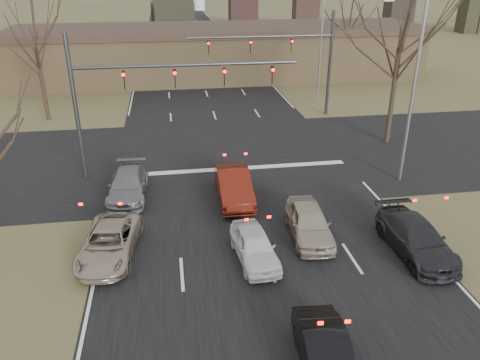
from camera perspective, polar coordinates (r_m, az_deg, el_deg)
The scene contains 18 objects.
ground at distance 16.89m, azimuth 5.80°, elevation -16.24°, with size 360.00×360.00×0.00m, color #4F4F2A.
road_main at distance 73.19m, azimuth -6.21°, elevation 15.96°, with size 14.00×300.00×0.02m, color black.
road_cross at distance 29.63m, azimuth -1.30°, elevation 2.90°, with size 200.00×14.00×0.02m, color black.
building at distance 51.26m, azimuth -2.60°, elevation 15.33°, with size 42.40×10.40×5.30m.
mast_arm_near at distance 26.02m, azimuth -12.50°, elevation 10.91°, with size 12.12×0.24×8.00m.
mast_arm_far at distance 37.09m, azimuth 6.75°, elevation 15.25°, with size 11.12×0.24×8.00m.
streetlight_right_near at distance 26.06m, azimuth 20.17°, elevation 11.19°, with size 2.34×0.25×10.00m.
streetlight_right_far at distance 41.69m, azimuth 9.65°, elevation 16.91°, with size 2.34×0.25×10.00m.
tree_right_near at distance 31.88m, azimuth 19.54°, elevation 19.59°, with size 6.90×6.90×11.50m.
tree_left_far at distance 38.62m, azimuth -24.10°, elevation 17.25°, with size 5.70×5.70×9.50m.
tree_right_far at distance 50.95m, azimuth 13.33°, elevation 19.55°, with size 5.40×5.40×9.00m.
car_silver_suv at distance 20.16m, azimuth -15.68°, elevation -7.36°, with size 2.11×4.58×1.27m, color #A59985.
car_white_sedan at distance 19.22m, azimuth 1.78°, elevation -8.06°, with size 1.50×3.72×1.27m, color silver.
car_black_hatch at distance 14.85m, azimuth 10.41°, elevation -20.26°, with size 1.35×3.87×1.28m, color black.
car_charcoal_sedan at distance 20.94m, azimuth 20.68°, elevation -6.66°, with size 1.94×4.77×1.38m, color black.
car_grey_ahead at distance 24.93m, azimuth -13.49°, elevation -0.58°, with size 1.87×4.60×1.34m, color slate.
car_red_ahead at distance 23.89m, azimuth -0.75°, elevation -0.71°, with size 1.63×4.69×1.54m, color #58150C.
car_silver_ahead at distance 20.90m, azimuth 8.43°, elevation -5.16°, with size 1.70×4.22×1.44m, color #B2A590.
Camera 1 is at (-3.57, -12.27, 11.05)m, focal length 35.00 mm.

